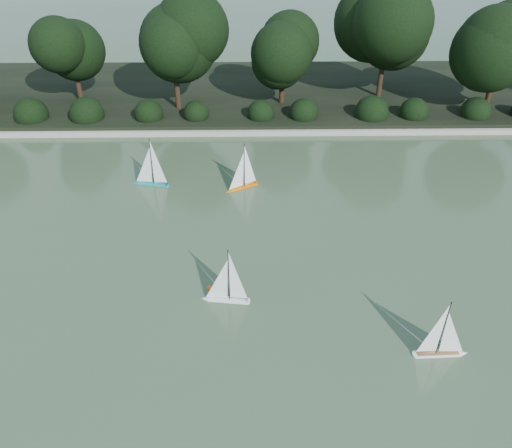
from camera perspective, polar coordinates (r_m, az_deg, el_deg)
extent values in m
plane|color=#304127|center=(10.60, 1.01, -9.86)|extent=(80.00, 80.00, 0.00)
cube|color=gray|center=(18.15, 0.14, 10.45)|extent=(40.00, 0.35, 0.18)
cube|color=black|center=(21.85, -0.05, 14.79)|extent=(40.00, 8.00, 0.30)
cylinder|color=black|center=(21.61, -19.52, 14.17)|extent=(0.20, 0.20, 1.37)
sphere|color=black|center=(21.15, -20.42, 18.45)|extent=(2.24, 2.24, 2.24)
cylinder|color=black|center=(19.83, -8.95, 14.43)|extent=(0.20, 0.20, 1.66)
sphere|color=black|center=(19.26, -9.50, 20.10)|extent=(2.66, 2.66, 2.66)
cylinder|color=black|center=(20.22, 2.94, 14.58)|extent=(0.20, 0.20, 1.26)
sphere|color=black|center=(19.76, 3.08, 18.89)|extent=(2.10, 2.10, 2.10)
cylinder|color=black|center=(21.44, 13.99, 15.45)|extent=(0.20, 0.20, 1.73)
sphere|color=black|center=(20.89, 14.83, 20.95)|extent=(2.80, 2.80, 2.80)
cylinder|color=black|center=(21.85, 25.07, 13.30)|extent=(0.20, 0.20, 1.48)
sphere|color=black|center=(21.36, 26.32, 17.94)|extent=(2.52, 2.52, 2.52)
sphere|color=black|center=(20.35, -23.55, 11.40)|extent=(1.10, 1.10, 1.10)
sphere|color=black|center=(19.68, -18.06, 11.85)|extent=(1.10, 1.10, 1.10)
sphere|color=black|center=(19.20, -12.22, 12.21)|extent=(1.10, 1.10, 1.10)
sphere|color=black|center=(18.92, -6.12, 12.44)|extent=(1.10, 1.10, 1.10)
sphere|color=black|center=(18.84, 0.09, 12.55)|extent=(1.10, 1.10, 1.10)
sphere|color=black|center=(18.98, 6.29, 12.51)|extent=(1.10, 1.10, 1.10)
sphere|color=black|center=(19.33, 12.32, 12.34)|extent=(1.10, 1.10, 1.10)
sphere|color=black|center=(19.87, 18.08, 12.05)|extent=(1.10, 1.10, 1.10)
sphere|color=black|center=(20.59, 23.46, 11.67)|extent=(1.10, 1.10, 1.10)
cube|color=white|center=(10.81, -3.23, -8.55)|extent=(0.87, 0.28, 0.09)
cone|color=white|center=(10.89, -5.85, -8.32)|extent=(0.19, 0.19, 0.17)
cylinder|color=white|center=(10.75, -0.95, -8.74)|extent=(0.12, 0.12, 0.09)
cylinder|color=black|center=(10.33, -3.12, -5.67)|extent=(0.02, 0.02, 1.33)
cylinder|color=black|center=(10.71, -2.01, -8.28)|extent=(0.39, 0.06, 0.01)
cube|color=white|center=(10.33, 20.06, -13.66)|extent=(0.87, 0.21, 0.09)
cone|color=white|center=(10.53, 22.64, -13.31)|extent=(0.18, 0.18, 0.17)
cylinder|color=white|center=(10.18, 17.75, -13.94)|extent=(0.11, 0.11, 0.09)
cube|color=olive|center=(10.30, 20.11, -13.48)|extent=(0.80, 0.16, 0.01)
cylinder|color=black|center=(9.83, 20.63, -10.86)|extent=(0.02, 0.02, 1.34)
cylinder|color=black|center=(10.18, 18.92, -13.45)|extent=(0.40, 0.03, 0.01)
cube|color=#F56903|center=(14.75, -1.46, 4.34)|extent=(0.84, 0.59, 0.09)
cone|color=#F56903|center=(14.54, -3.19, 3.83)|extent=(0.24, 0.24, 0.17)
cylinder|color=#F56903|center=(14.95, 0.00, 4.77)|extent=(0.14, 0.14, 0.09)
cylinder|color=black|center=(14.43, -1.35, 6.88)|extent=(0.02, 0.02, 1.36)
cylinder|color=black|center=(14.81, -0.67, 4.90)|extent=(0.35, 0.21, 0.01)
cube|color=teal|center=(15.21, -11.72, 4.59)|extent=(0.94, 0.36, 0.09)
cone|color=teal|center=(15.41, -13.58, 4.73)|extent=(0.22, 0.22, 0.18)
cylinder|color=teal|center=(15.06, -10.09, 4.46)|extent=(0.13, 0.13, 0.09)
cylinder|color=black|center=(14.85, -11.89, 7.12)|extent=(0.02, 0.02, 1.43)
cylinder|color=black|center=(15.08, -10.88, 4.85)|extent=(0.42, 0.10, 0.01)
sphere|color=#FF5A0D|center=(11.15, -5.27, -7.34)|extent=(0.14, 0.14, 0.14)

